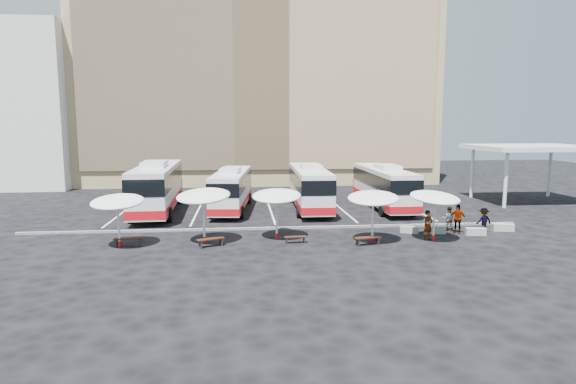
{
  "coord_description": "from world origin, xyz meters",
  "views": [
    {
      "loc": [
        -2.39,
        -31.56,
        7.1
      ],
      "look_at": [
        1.0,
        3.0,
        2.2
      ],
      "focal_mm": 30.0,
      "sensor_mm": 36.0,
      "label": 1
    }
  ],
  "objects": [
    {
      "name": "sandstone_building",
      "position": [
        0.0,
        31.87,
        12.63
      ],
      "size": [
        42.0,
        18.25,
        29.6
      ],
      "color": "tan",
      "rests_on": "ground"
    },
    {
      "name": "bus_3",
      "position": [
        9.7,
        8.13,
        1.93
      ],
      "size": [
        2.82,
        11.91,
        3.78
      ],
      "rotation": [
        0.0,
        0.0,
        -0.0
      ],
      "color": "silver",
      "rests_on": "ground"
    },
    {
      "name": "curb_divider",
      "position": [
        0.0,
        0.5,
        0.07
      ],
      "size": [
        34.0,
        0.25,
        0.15
      ],
      "primitive_type": "cube",
      "color": "black",
      "rests_on": "ground"
    },
    {
      "name": "sunshade_2",
      "position": [
        -0.22,
        -2.29,
        2.7
      ],
      "size": [
        3.61,
        3.64,
        3.18
      ],
      "rotation": [
        0.0,
        0.0,
        -0.21
      ],
      "color": "silver",
      "rests_on": "ground"
    },
    {
      "name": "wood_bench_1",
      "position": [
        -4.22,
        -3.85,
        0.38
      ],
      "size": [
        1.64,
        1.06,
        0.49
      ],
      "rotation": [
        0.0,
        0.0,
        0.43
      ],
      "color": "black",
      "rests_on": "ground"
    },
    {
      "name": "conc_bench_1",
      "position": [
        10.21,
        -1.8,
        0.24
      ],
      "size": [
        1.36,
        0.68,
        0.49
      ],
      "primitive_type": "cube",
      "rotation": [
        0.0,
        0.0,
        -0.19
      ],
      "color": "gray",
      "rests_on": "ground"
    },
    {
      "name": "bay_lines",
      "position": [
        0.0,
        8.0,
        0.01
      ],
      "size": [
        24.15,
        12.0,
        0.01
      ],
      "color": "white",
      "rests_on": "ground"
    },
    {
      "name": "conc_bench_0",
      "position": [
        8.6,
        -1.49,
        0.22
      ],
      "size": [
        1.23,
        0.77,
        0.44
      ],
      "primitive_type": "cube",
      "rotation": [
        0.0,
        0.0,
        -0.35
      ],
      "color": "gray",
      "rests_on": "ground"
    },
    {
      "name": "wood_bench_3",
      "position": [
        5.01,
        -4.4,
        0.38
      ],
      "size": [
        1.67,
        0.78,
        0.49
      ],
      "rotation": [
        0.0,
        0.0,
        0.23
      ],
      "color": "black",
      "rests_on": "ground"
    },
    {
      "name": "conc_bench_3",
      "position": [
        15.06,
        -1.58,
        0.25
      ],
      "size": [
        1.38,
        0.75,
        0.49
      ],
      "primitive_type": "cube",
      "rotation": [
        0.0,
        0.0,
        -0.25
      ],
      "color": "gray",
      "rests_on": "ground"
    },
    {
      "name": "apartment_block",
      "position": [
        -28.0,
        28.0,
        9.0
      ],
      "size": [
        14.0,
        14.0,
        18.0
      ],
      "primitive_type": "cube",
      "color": "silver",
      "rests_on": "ground"
    },
    {
      "name": "passenger_1",
      "position": [
        11.45,
        -1.09,
        0.81
      ],
      "size": [
        0.95,
        0.85,
        1.63
      ],
      "primitive_type": "imported",
      "rotation": [
        0.0,
        0.0,
        2.8
      ],
      "color": "black",
      "rests_on": "ground"
    },
    {
      "name": "passenger_0",
      "position": [
        9.05,
        -3.46,
        0.93
      ],
      "size": [
        0.8,
        0.68,
        1.86
      ],
      "primitive_type": "imported",
      "rotation": [
        0.0,
        0.0,
        0.41
      ],
      "color": "black",
      "rests_on": "ground"
    },
    {
      "name": "ground",
      "position": [
        0.0,
        0.0,
        0.0
      ],
      "size": [
        120.0,
        120.0,
        0.0
      ],
      "primitive_type": "plane",
      "color": "black",
      "rests_on": "ground"
    },
    {
      "name": "bus_1",
      "position": [
        -3.18,
        8.37,
        1.84
      ],
      "size": [
        3.48,
        11.51,
        3.6
      ],
      "rotation": [
        0.0,
        0.0,
        -0.1
      ],
      "color": "silver",
      "rests_on": "ground"
    },
    {
      "name": "conc_bench_2",
      "position": [
        12.63,
        -2.55,
        0.24
      ],
      "size": [
        1.31,
        0.62,
        0.47
      ],
      "primitive_type": "cube",
      "rotation": [
        0.0,
        0.0,
        -0.16
      ],
      "color": "gray",
      "rests_on": "ground"
    },
    {
      "name": "bus_0",
      "position": [
        -9.19,
        8.04,
        2.16
      ],
      "size": [
        3.44,
        13.42,
        4.23
      ],
      "rotation": [
        0.0,
        0.0,
        0.03
      ],
      "color": "silver",
      "rests_on": "ground"
    },
    {
      "name": "sunshade_0",
      "position": [
        -9.5,
        -3.43,
        2.67
      ],
      "size": [
        3.33,
        3.37,
        3.14
      ],
      "rotation": [
        0.0,
        0.0,
        -0.12
      ],
      "color": "silver",
      "rests_on": "ground"
    },
    {
      "name": "sunshade_1",
      "position": [
        -4.65,
        -2.9,
        2.85
      ],
      "size": [
        4.15,
        4.17,
        3.36
      ],
      "rotation": [
        0.0,
        0.0,
        -0.36
      ],
      "color": "silver",
      "rests_on": "ground"
    },
    {
      "name": "wood_bench_2",
      "position": [
        0.82,
        -3.48,
        0.32
      ],
      "size": [
        1.37,
        0.47,
        0.41
      ],
      "rotation": [
        0.0,
        0.0,
        0.08
      ],
      "color": "black",
      "rests_on": "ground"
    },
    {
      "name": "sunshade_3",
      "position": [
        5.46,
        -3.78,
        2.71
      ],
      "size": [
        3.85,
        3.88,
        3.19
      ],
      "rotation": [
        0.0,
        0.0,
        -0.32
      ],
      "color": "silver",
      "rests_on": "ground"
    },
    {
      "name": "passenger_2",
      "position": [
        11.73,
        -1.79,
        0.95
      ],
      "size": [
        1.17,
        1.04,
        1.91
      ],
      "primitive_type": "imported",
      "rotation": [
        0.0,
        0.0,
        -0.64
      ],
      "color": "black",
      "rests_on": "ground"
    },
    {
      "name": "bus_2",
      "position": [
        3.34,
        8.28,
        1.96
      ],
      "size": [
        3.08,
        12.17,
        3.84
      ],
      "rotation": [
        0.0,
        0.0,
        -0.03
      ],
      "color": "silver",
      "rests_on": "ground"
    },
    {
      "name": "sunshade_4",
      "position": [
        9.32,
        -3.72,
        2.67
      ],
      "size": [
        3.94,
        3.96,
        3.14
      ],
      "rotation": [
        0.0,
        0.0,
        0.4
      ],
      "color": "silver",
      "rests_on": "ground"
    },
    {
      "name": "wood_bench_0",
      "position": [
        -9.04,
        -3.29,
        0.38
      ],
      "size": [
        1.64,
        0.5,
        0.5
      ],
      "rotation": [
        0.0,
        0.0,
        0.04
      ],
      "color": "black",
      "rests_on": "ground"
    },
    {
      "name": "passenger_3",
      "position": [
        13.41,
        -2.03,
        0.84
      ],
      "size": [
        1.17,
        0.78,
        1.68
      ],
      "primitive_type": "imported",
      "rotation": [
        0.0,
        0.0,
        3.29
      ],
      "color": "black",
      "rests_on": "ground"
    },
    {
      "name": "service_canopy",
      "position": [
        24.0,
        10.0,
        4.87
      ],
      "size": [
        10.0,
        8.0,
        5.2
      ],
      "color": "silver",
      "rests_on": "ground"
    }
  ]
}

